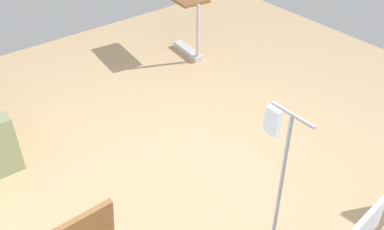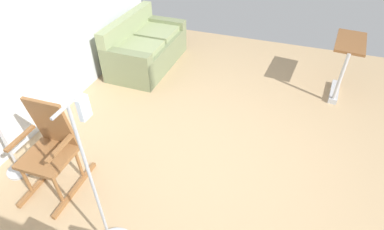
# 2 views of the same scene
# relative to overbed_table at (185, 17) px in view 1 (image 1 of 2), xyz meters

# --- Properties ---
(ground_plane) EXTENTS (7.06, 7.06, 0.00)m
(ground_plane) POSITION_rel_overbed_table_xyz_m (-2.00, 1.23, -0.53)
(ground_plane) COLOR tan
(overbed_table) EXTENTS (0.86, 0.48, 0.84)m
(overbed_table) POSITION_rel_overbed_table_xyz_m (0.00, 0.00, 0.00)
(overbed_table) COLOR #B2B5BA
(overbed_table) RESTS_ON ground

